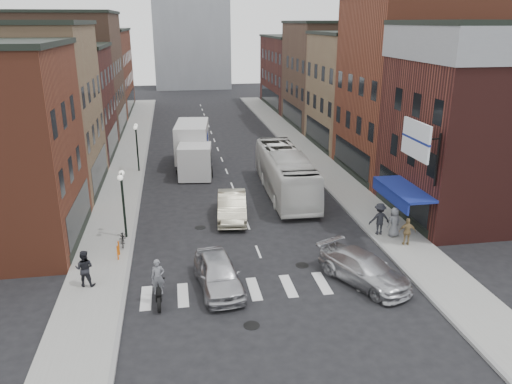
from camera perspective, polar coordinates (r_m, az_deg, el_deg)
ground at (r=27.21m, az=0.63°, el=-7.75°), size 160.00×160.00×0.00m
sidewalk_left at (r=47.69m, az=-14.29°, el=3.59°), size 3.00×74.00×0.15m
sidewalk_right at (r=49.21m, az=5.87°, el=4.55°), size 3.00×74.00×0.15m
curb_left at (r=47.60m, az=-12.48°, el=3.61°), size 0.20×74.00×0.16m
curb_right at (r=48.85m, az=4.17°, el=4.40°), size 0.20×74.00×0.16m
crosswalk_stripes at (r=24.61m, az=1.88°, el=-10.84°), size 12.00×2.20×0.01m
bldg_left_mid_a at (r=39.86m, az=-25.25°, el=8.40°), size 10.30×10.20×12.30m
bldg_left_mid_b at (r=49.60m, az=-22.18°, el=9.37°), size 10.30×10.20×10.30m
bldg_left_far_a at (r=60.14m, az=-20.24°, el=12.50°), size 10.30×12.20×13.30m
bldg_left_far_b at (r=73.99m, az=-18.29°, el=12.92°), size 10.30×16.20×11.30m
bldg_right_corner at (r=34.90m, az=24.45°, el=7.24°), size 10.30×9.20×12.30m
bldg_right_mid_a at (r=42.87m, az=17.66°, el=11.28°), size 10.30×10.20×14.30m
bldg_right_mid_b at (r=52.09m, az=12.54°, el=11.26°), size 10.30×10.20×11.30m
bldg_right_far_a at (r=62.31m, az=8.78°, el=13.13°), size 10.30×12.20×12.30m
bldg_right_far_b at (r=75.77m, az=5.40°, el=13.50°), size 10.30×16.20×10.30m
awning_blue at (r=31.08m, az=16.22°, el=0.18°), size 1.80×5.00×0.78m
billboard_sign at (r=28.29m, az=17.95°, el=5.59°), size 1.52×3.00×3.70m
streetlamp_near at (r=29.59m, az=-15.02°, el=-0.06°), size 0.32×1.22×4.11m
streetlamp_far at (r=43.05m, az=-13.50°, el=5.93°), size 0.32×1.22×4.11m
bike_rack at (r=27.98m, az=-15.47°, el=-6.45°), size 0.08×0.68×0.80m
box_truck at (r=43.41m, az=-7.20°, el=5.03°), size 3.30×9.05×3.84m
motorcycle_rider at (r=23.26m, az=-11.09°, el=-10.21°), size 0.61×2.17×2.21m
transit_bus at (r=36.84m, az=3.36°, el=2.21°), size 3.08×11.84×3.28m
sedan_left_near at (r=24.20m, az=-4.34°, el=-9.26°), size 2.40×4.92×1.62m
sedan_left_far at (r=32.37m, az=-2.77°, el=-1.64°), size 2.36×5.34×1.70m
curb_car at (r=25.24m, az=12.24°, el=-8.58°), size 4.15×5.51×1.49m
parked_bicycle at (r=29.47m, az=-14.99°, el=-5.08°), size 0.68×1.56×0.80m
ped_left_solo at (r=25.40m, az=-19.02°, el=-8.24°), size 0.96×0.66×1.82m
ped_right_a at (r=30.51m, az=13.94°, el=-2.99°), size 1.26×0.64×1.94m
ped_right_b at (r=29.51m, az=16.91°, el=-4.36°), size 1.04×0.69×1.62m
ped_right_c at (r=30.45m, az=15.52°, el=-3.33°), size 1.00×0.80×1.78m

